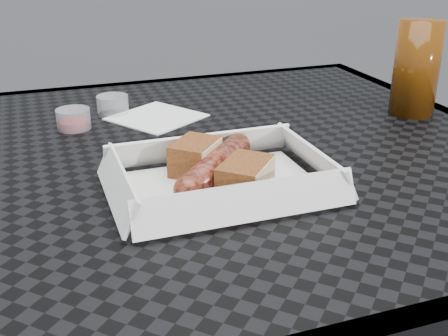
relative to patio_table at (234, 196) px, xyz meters
name	(u,v)px	position (x,y,z in m)	size (l,w,h in m)	color
patio_table	(234,196)	(0.00, 0.00, 0.00)	(0.80, 0.80, 0.74)	black
food_tray	(221,187)	(-0.06, -0.12, 0.08)	(0.22, 0.15, 0.00)	white
bratwurst	(215,166)	(-0.06, -0.10, 0.10)	(0.13, 0.14, 0.03)	maroon
bread_near	(195,157)	(-0.08, -0.07, 0.10)	(0.06, 0.04, 0.04)	brown
bread_far	(245,176)	(-0.04, -0.14, 0.10)	(0.07, 0.05, 0.04)	brown
veg_garnish	(289,190)	(0.01, -0.16, 0.08)	(0.03, 0.03, 0.00)	#E23B09
napkin	(157,117)	(-0.07, 0.16, 0.08)	(0.12, 0.12, 0.00)	white
condiment_cup_sauce	(74,119)	(-0.20, 0.15, 0.09)	(0.05, 0.05, 0.03)	maroon
condiment_cup_empty	(113,105)	(-0.13, 0.20, 0.09)	(0.05, 0.05, 0.03)	silver
drink_glass	(416,68)	(0.32, 0.05, 0.15)	(0.07, 0.07, 0.15)	#4D2506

